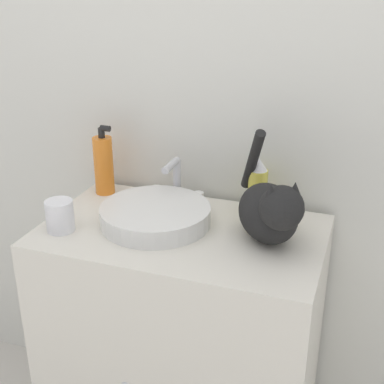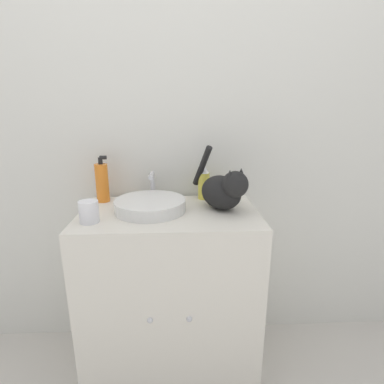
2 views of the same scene
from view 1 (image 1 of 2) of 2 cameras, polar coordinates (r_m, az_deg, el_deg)
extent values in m
cube|color=silver|center=(1.56, 2.43, 14.90)|extent=(6.00, 0.05, 2.50)
cube|color=silver|center=(1.68, -0.99, -16.48)|extent=(0.76, 0.46, 0.81)
cylinder|color=white|center=(1.47, -3.92, -2.47)|extent=(0.31, 0.31, 0.05)
cylinder|color=silver|center=(1.60, -1.61, 1.24)|extent=(0.02, 0.02, 0.13)
cylinder|color=silver|center=(1.54, -2.26, 2.85)|extent=(0.02, 0.09, 0.02)
cylinder|color=white|center=(1.64, -3.80, 0.02)|extent=(0.03, 0.03, 0.03)
cylinder|color=white|center=(1.60, 0.69, -0.62)|extent=(0.03, 0.03, 0.03)
ellipsoid|color=black|center=(1.39, 8.11, -2.24)|extent=(0.23, 0.25, 0.15)
sphere|color=black|center=(1.29, 9.53, -1.68)|extent=(0.15, 0.15, 0.11)
cone|color=black|center=(1.26, 8.37, 0.01)|extent=(0.05, 0.05, 0.04)
cone|color=black|center=(1.28, 10.92, 0.23)|extent=(0.05, 0.05, 0.04)
cylinder|color=black|center=(1.47, 6.50, 3.39)|extent=(0.09, 0.13, 0.20)
cylinder|color=orange|center=(1.67, -9.40, 2.81)|extent=(0.06, 0.06, 0.18)
cylinder|color=black|center=(1.64, -9.64, 6.25)|extent=(0.02, 0.02, 0.03)
cylinder|color=black|center=(1.62, -9.24, 6.71)|extent=(0.03, 0.02, 0.02)
cylinder|color=#EADB4C|center=(1.54, 7.00, 0.08)|extent=(0.06, 0.06, 0.13)
cone|color=white|center=(1.51, 7.15, 2.96)|extent=(0.05, 0.05, 0.04)
cylinder|color=white|center=(1.47, -13.92, -2.48)|extent=(0.08, 0.08, 0.09)
camera|label=2|loc=(0.48, -62.54, -20.28)|focal=28.00mm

